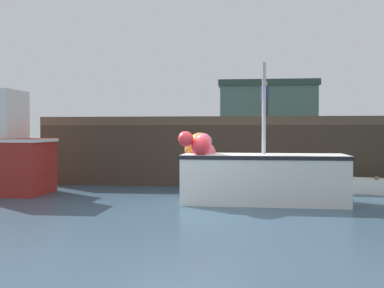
# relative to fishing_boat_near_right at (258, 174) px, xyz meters

# --- Properties ---
(ground) EXTENTS (120.00, 160.00, 0.10)m
(ground) POSITION_rel_fishing_boat_near_right_xyz_m (-1.53, -1.12, -0.68)
(ground) COLOR #334C60
(pier) EXTENTS (12.84, 8.92, 2.02)m
(pier) POSITION_rel_fishing_boat_near_right_xyz_m (0.05, 6.69, 1.06)
(pier) COLOR brown
(pier) RESTS_ON ground
(fishing_boat_near_right) EXTENTS (3.66, 1.50, 3.10)m
(fishing_boat_near_right) POSITION_rel_fishing_boat_near_right_xyz_m (0.00, 0.00, 0.00)
(fishing_boat_near_right) COLOR silver
(fishing_boat_near_right) RESTS_ON ground
(rowboat) EXTENTS (1.92, 1.20, 0.41)m
(rowboat) POSITION_rel_fishing_boat_near_right_xyz_m (3.06, 1.94, -0.45)
(rowboat) COLOR white
(rowboat) RESTS_ON ground
(dockworker) EXTENTS (0.34, 0.34, 1.63)m
(dockworker) POSITION_rel_fishing_boat_near_right_xyz_m (0.54, 8.93, 2.20)
(dockworker) COLOR #2D3342
(dockworker) RESTS_ON pier
(warehouse) EXTENTS (8.35, 6.60, 5.91)m
(warehouse) POSITION_rel_fishing_boat_near_right_xyz_m (1.75, 31.91, 2.34)
(warehouse) COLOR #4C6656
(warehouse) RESTS_ON ground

